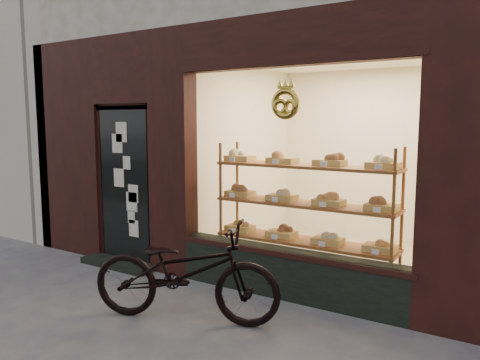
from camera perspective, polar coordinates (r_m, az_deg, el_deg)
The scene contains 3 objects.
neighbor_left at distance 14.86m, azimuth -25.55°, elevation 16.34°, with size 12.00×7.00×9.00m, color #B6B1A9.
display_shelf at distance 5.58m, azimuth 7.86°, elevation -4.33°, with size 2.20×0.45×1.70m.
bicycle at distance 4.71m, azimuth -6.70°, elevation -11.06°, with size 0.66×1.90×1.00m, color black.
Camera 1 is at (2.71, -2.43, 1.97)m, focal length 35.00 mm.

